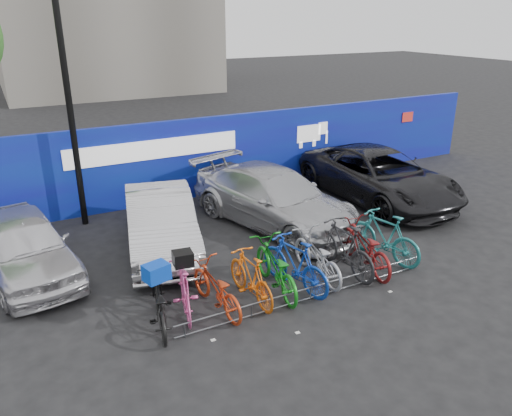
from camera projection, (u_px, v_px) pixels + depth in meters
ground at (294, 286)px, 10.28m from camera, size 100.00×100.00×0.00m
hoarding at (188, 159)px, 14.78m from camera, size 22.00×0.18×2.40m
lamppost at (69, 100)px, 12.14m from camera, size 0.25×0.50×6.11m
bike_rack at (311, 293)px, 9.73m from camera, size 5.60×0.03×0.30m
car_0 at (25, 245)px, 10.51m from camera, size 2.18×4.19×1.36m
car_1 at (161, 222)px, 11.64m from camera, size 2.41×4.50×1.41m
car_2 at (274, 198)px, 13.05m from camera, size 3.35×5.46×1.48m
car_3 at (379, 175)px, 14.79m from camera, size 2.51×5.43×1.51m
bike_0 at (159, 303)px, 8.83m from camera, size 0.97×1.86×0.93m
bike_1 at (185, 289)px, 9.23m from camera, size 0.85×1.72×0.99m
bike_2 at (216, 288)px, 9.31m from camera, size 0.80×1.81×0.92m
bike_3 at (251, 277)px, 9.61m from camera, size 0.53×1.69×1.01m
bike_4 at (275, 268)px, 9.94m from camera, size 0.90×2.04×1.04m
bike_5 at (295, 264)px, 10.01m from camera, size 0.93×1.93×1.12m
bike_6 at (317, 256)px, 10.46m from camera, size 0.75×1.89×0.98m
bike_7 at (345, 248)px, 10.64m from camera, size 0.60×1.95×1.16m
bike_8 at (365, 247)px, 10.81m from camera, size 0.96×2.07×1.05m
bike_9 at (385, 236)px, 11.20m from camera, size 0.94×1.98×1.15m
cargo_crate at (156, 272)px, 8.61m from camera, size 0.49×0.42×0.30m
cargo_topcase at (183, 258)px, 9.00m from camera, size 0.39×0.36×0.26m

